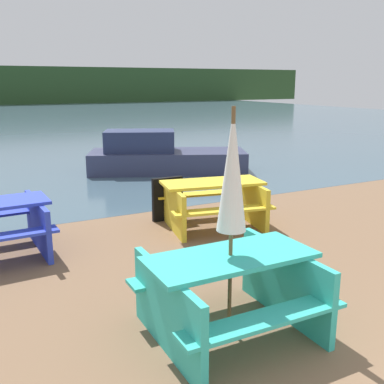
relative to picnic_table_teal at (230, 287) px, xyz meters
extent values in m
cube|color=#425B6B|center=(0.96, 29.16, -0.46)|extent=(60.00, 50.00, 0.00)
cube|color=#33B7A8|center=(0.00, 0.00, 0.30)|extent=(1.57, 0.70, 0.04)
cube|color=#33B7A8|center=(0.00, -0.55, -0.05)|extent=(1.57, 0.28, 0.04)
cube|color=#33B7A8|center=(0.00, 0.55, -0.05)|extent=(1.57, 0.28, 0.04)
cube|color=#33B7A8|center=(-0.64, 0.00, -0.09)|extent=(0.07, 1.38, 0.74)
cube|color=#33B7A8|center=(0.64, 0.00, -0.09)|extent=(0.07, 1.38, 0.74)
cube|color=yellow|center=(1.49, 2.94, 0.26)|extent=(1.73, 0.98, 0.04)
cube|color=yellow|center=(1.39, 2.40, -0.05)|extent=(1.65, 0.57, 0.04)
cube|color=yellow|center=(1.59, 3.48, -0.05)|extent=(1.65, 0.57, 0.04)
cube|color=yellow|center=(0.83, 3.06, -0.11)|extent=(0.32, 1.37, 0.70)
cube|color=yellow|center=(2.16, 2.82, -0.11)|extent=(0.32, 1.37, 0.70)
cube|color=blue|center=(-1.24, 3.13, -0.10)|extent=(0.13, 1.38, 0.72)
cylinder|color=brown|center=(0.00, 0.00, 0.60)|extent=(0.04, 0.04, 2.13)
cone|color=white|center=(0.00, 0.00, 1.11)|extent=(0.27, 0.27, 1.10)
cube|color=#333856|center=(2.74, 7.51, -0.18)|extent=(4.30, 2.94, 0.56)
cube|color=navy|center=(2.07, 7.81, 0.37)|extent=(2.04, 1.64, 0.54)
cube|color=black|center=(0.96, 3.56, -0.09)|extent=(0.55, 0.08, 0.75)
camera|label=1|loc=(-2.07, -3.26, 1.86)|focal=42.00mm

